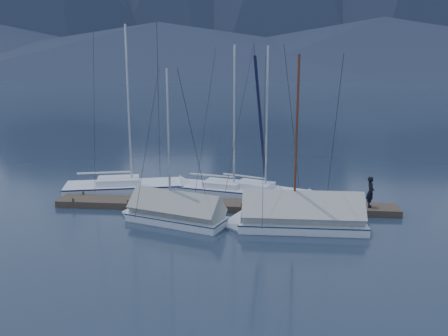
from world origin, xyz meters
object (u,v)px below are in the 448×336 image
Objects in this scene: sailboat_open_mid at (242,193)px; sailboat_covered_near at (291,219)px; sailboat_covered_far at (168,214)px; person at (370,192)px; sailboat_open_right at (273,195)px; sailboat_open_left at (142,188)px.

sailboat_open_mid is 1.07× the size of sailboat_covered_near.
sailboat_covered_far is 10.26m from person.
person is at bearing 13.01° from sailboat_covered_far.
sailboat_open_right is 5.57m from person.
sailboat_covered_near reaches higher than sailboat_covered_far.
sailboat_open_right reaches higher than sailboat_covered_near.
person is (12.82, -3.16, 0.95)m from sailboat_open_left.
person is at bearing -13.83° from sailboat_open_left.
sailboat_open_mid is 1.17× the size of sailboat_covered_far.
sailboat_covered_far is at bearing 108.74° from person.
sailboat_covered_near is 5.51× the size of person.
sailboat_covered_far is (-5.07, -4.77, 0.23)m from sailboat_open_right.
sailboat_open_mid reaches higher than sailboat_covered_near.
sailboat_open_left is 6.12m from sailboat_open_mid.
sailboat_open_mid is 1.83m from sailboat_open_right.
sailboat_covered_far is at bearing 176.25° from sailboat_covered_near.
sailboat_open_left is 7.95m from sailboat_open_right.
sailboat_open_left is at bearing 175.99° from sailboat_open_mid.
sailboat_covered_near is at bearing -33.83° from sailboat_open_left.
sailboat_covered_far is (2.85, -5.46, 0.21)m from sailboat_open_left.
person is (9.97, 2.30, 0.75)m from sailboat_covered_far.
sailboat_covered_far is at bearing -62.43° from sailboat_open_left.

